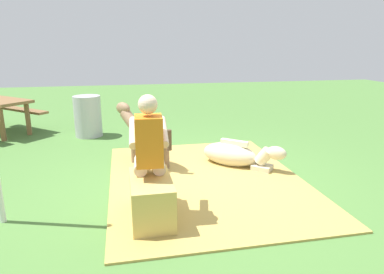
% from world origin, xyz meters
% --- Properties ---
extents(ground_plane, '(24.00, 24.00, 0.00)m').
position_xyz_m(ground_plane, '(0.00, 0.00, 0.00)').
color(ground_plane, '#4C7A38').
extents(hay_patch, '(3.42, 2.64, 0.02)m').
position_xyz_m(hay_patch, '(-0.06, -0.18, 0.01)').
color(hay_patch, tan).
rests_on(hay_patch, ground).
extents(hay_bale, '(0.80, 0.43, 0.48)m').
position_xyz_m(hay_bale, '(-1.05, 0.67, 0.24)').
color(hay_bale, tan).
rests_on(hay_bale, ground).
extents(person_seated, '(0.67, 0.43, 1.36)m').
position_xyz_m(person_seated, '(-0.88, 0.66, 0.76)').
color(person_seated, beige).
rests_on(person_seated, ground).
extents(pony_standing, '(1.19, 0.88, 0.93)m').
position_xyz_m(pony_standing, '(0.73, 0.59, 0.57)').
color(pony_standing, '#8C6B4C').
rests_on(pony_standing, ground).
extents(pony_lying, '(1.09, 1.18, 0.42)m').
position_xyz_m(pony_lying, '(0.39, -0.76, 0.19)').
color(pony_lying, beige).
rests_on(pony_lying, ground).
extents(water_barrel, '(0.55, 0.55, 0.84)m').
position_xyz_m(water_barrel, '(2.76, 1.63, 0.42)').
color(water_barrel, '#B2B2B7').
rests_on(water_barrel, ground).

